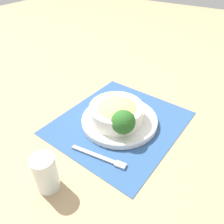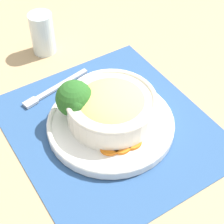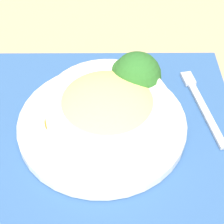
% 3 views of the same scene
% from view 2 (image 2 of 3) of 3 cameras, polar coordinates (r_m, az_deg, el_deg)
% --- Properties ---
extents(ground_plane, '(4.00, 4.00, 0.00)m').
position_cam_2_polar(ground_plane, '(0.81, -0.21, -2.43)').
color(ground_plane, tan).
extents(placemat, '(0.48, 0.44, 0.00)m').
position_cam_2_polar(placemat, '(0.81, -0.21, -2.34)').
color(placemat, '#2D5184').
rests_on(placemat, ground_plane).
extents(plate, '(0.27, 0.27, 0.02)m').
position_cam_2_polar(plate, '(0.80, -0.21, -1.71)').
color(plate, white).
rests_on(plate, placemat).
extents(bowl, '(0.19, 0.19, 0.07)m').
position_cam_2_polar(bowl, '(0.78, -0.07, 0.90)').
color(bowl, silver).
rests_on(bowl, plate).
extents(broccoli_floret, '(0.08, 0.08, 0.09)m').
position_cam_2_polar(broccoli_floret, '(0.78, -5.74, 1.97)').
color(broccoli_floret, '#759E51').
rests_on(broccoli_floret, plate).
extents(carrot_slice_near, '(0.04, 0.04, 0.01)m').
position_cam_2_polar(carrot_slice_near, '(0.75, -0.34, -5.31)').
color(carrot_slice_near, orange).
rests_on(carrot_slice_near, plate).
extents(carrot_slice_middle, '(0.04, 0.04, 0.01)m').
position_cam_2_polar(carrot_slice_middle, '(0.75, 1.35, -5.12)').
color(carrot_slice_middle, orange).
rests_on(carrot_slice_middle, plate).
extents(carrot_slice_far, '(0.04, 0.04, 0.01)m').
position_cam_2_polar(carrot_slice_far, '(0.76, 2.86, -4.54)').
color(carrot_slice_far, orange).
rests_on(carrot_slice_far, plate).
extents(water_glass, '(0.06, 0.06, 0.11)m').
position_cam_2_polar(water_glass, '(1.00, -10.52, 11.40)').
color(water_glass, silver).
rests_on(water_glass, ground_plane).
extents(fork, '(0.04, 0.18, 0.01)m').
position_cam_2_polar(fork, '(0.89, -9.37, 3.17)').
color(fork, '#B7B7BC').
rests_on(fork, placemat).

